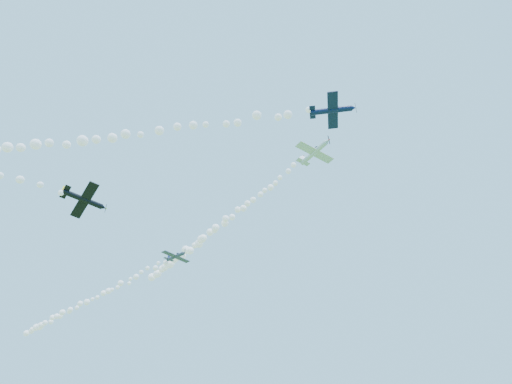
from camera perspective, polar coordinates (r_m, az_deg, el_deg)
The scene contains 7 objects.
plane_white at distance 79.61m, azimuth 7.84°, elevation 5.30°, with size 7.86×8.33×2.14m.
smoke_trail_white at distance 103.19m, azimuth -5.94°, elevation -5.27°, with size 63.43×25.36×3.28m, color white, non-canonical shape.
plane_navy at distance 71.20m, azimuth 10.17°, elevation 10.68°, with size 7.64×8.09×2.35m.
smoke_trail_navy at distance 82.22m, azimuth -23.99°, elevation 6.22°, with size 80.17×37.65×3.04m, color white, non-canonical shape.
plane_grey at distance 91.07m, azimuth -10.64°, elevation -8.43°, with size 6.20×6.58×2.22m.
smoke_trail_grey at distance 121.91m, azimuth -21.88°, elevation -13.61°, with size 71.33×15.08×2.89m, color white, non-canonical shape.
plane_black at distance 74.23m, azimuth -21.90°, elevation -0.97°, with size 7.63×7.38×3.07m.
Camera 1 is at (39.66, -63.04, 2.00)m, focal length 30.00 mm.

